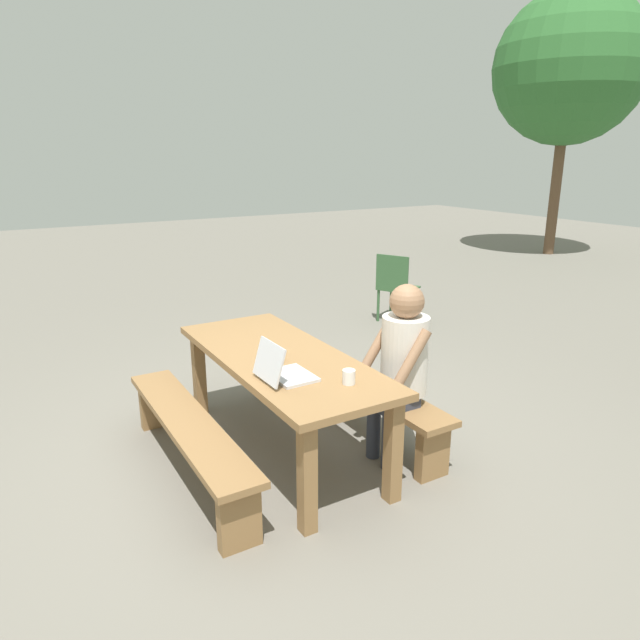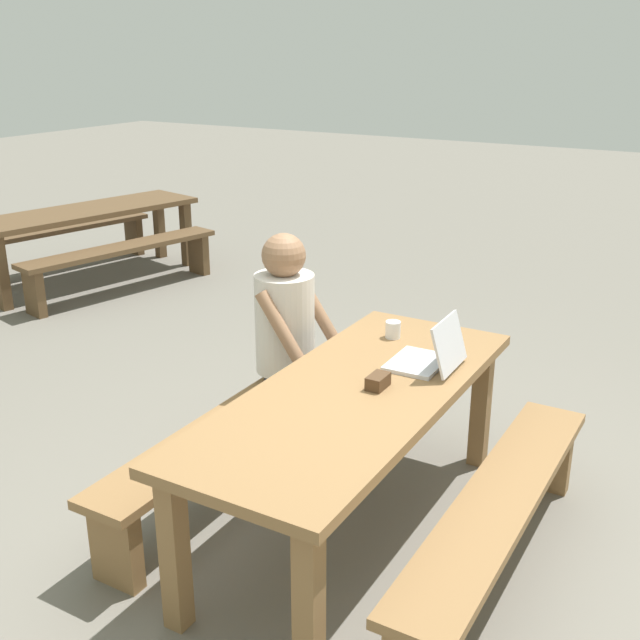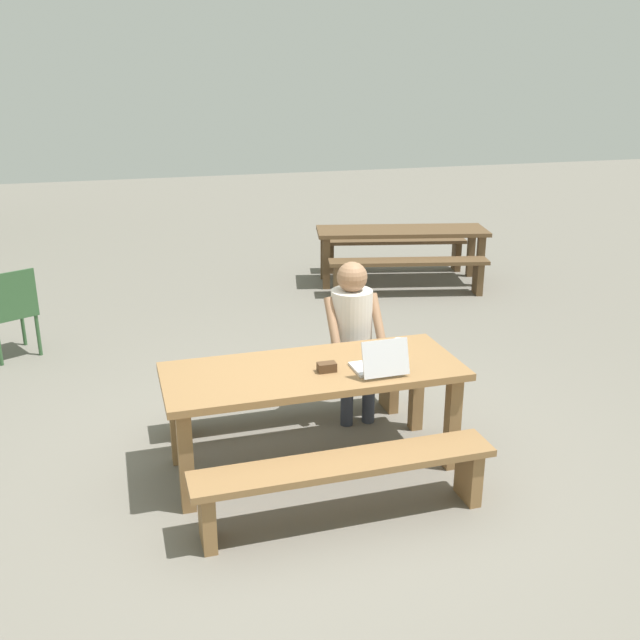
# 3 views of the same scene
# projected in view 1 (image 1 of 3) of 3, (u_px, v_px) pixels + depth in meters

# --- Properties ---
(ground_plane) EXTENTS (30.00, 30.00, 0.00)m
(ground_plane) POSITION_uv_depth(u_px,v_px,m) (283.00, 449.00, 4.20)
(ground_plane) COLOR slate
(picnic_table_front) EXTENTS (2.03, 0.81, 0.75)m
(picnic_table_front) POSITION_uv_depth(u_px,v_px,m) (281.00, 369.00, 4.01)
(picnic_table_front) COLOR olive
(picnic_table_front) RESTS_ON ground
(bench_near) EXTENTS (1.90, 0.30, 0.42)m
(bench_near) POSITION_uv_depth(u_px,v_px,m) (188.00, 433.00, 3.76)
(bench_near) COLOR olive
(bench_near) RESTS_ON ground
(bench_far) EXTENTS (1.90, 0.30, 0.42)m
(bench_far) POSITION_uv_depth(u_px,v_px,m) (361.00, 390.00, 4.44)
(bench_far) COLOR olive
(bench_far) RESTS_ON ground
(laptop) EXTENTS (0.33, 0.33, 0.26)m
(laptop) POSITION_uv_depth(u_px,v_px,m) (283.00, 370.00, 3.53)
(laptop) COLOR silver
(laptop) RESTS_ON picnic_table_front
(small_pouch) EXTENTS (0.12, 0.07, 0.06)m
(small_pouch) POSITION_uv_depth(u_px,v_px,m) (275.00, 356.00, 3.88)
(small_pouch) COLOR #4C331E
(small_pouch) RESTS_ON picnic_table_front
(coffee_mug) EXTENTS (0.08, 0.08, 0.09)m
(coffee_mug) POSITION_uv_depth(u_px,v_px,m) (349.00, 377.00, 3.47)
(coffee_mug) COLOR white
(coffee_mug) RESTS_ON picnic_table_front
(person_seated) EXTENTS (0.44, 0.42, 1.28)m
(person_seated) POSITION_uv_depth(u_px,v_px,m) (401.00, 359.00, 3.89)
(person_seated) COLOR #333847
(person_seated) RESTS_ON ground
(plastic_chair) EXTENTS (0.59, 0.59, 0.89)m
(plastic_chair) POSITION_uv_depth(u_px,v_px,m) (396.00, 286.00, 7.25)
(plastic_chair) COLOR #335933
(plastic_chair) RESTS_ON ground
(tree_left) EXTENTS (3.00, 3.00, 5.24)m
(tree_left) POSITION_uv_depth(u_px,v_px,m) (569.00, 68.00, 11.29)
(tree_left) COLOR brown
(tree_left) RESTS_ON ground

